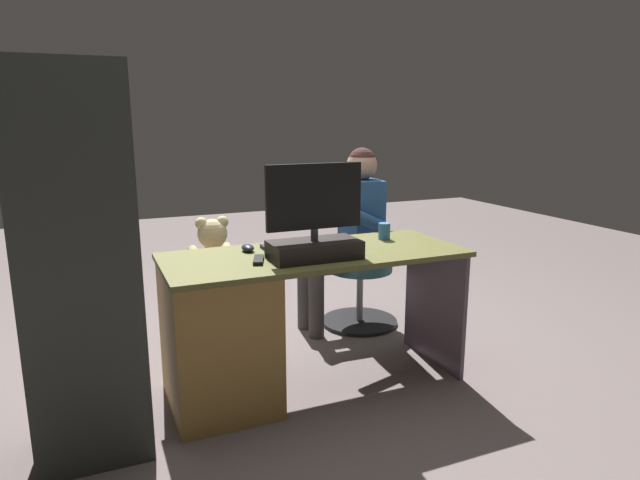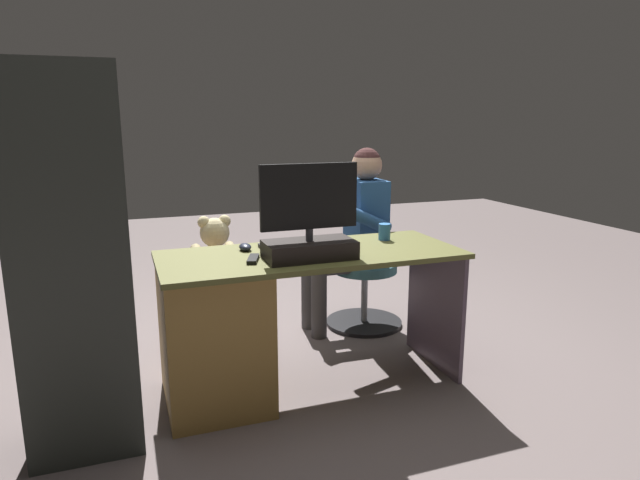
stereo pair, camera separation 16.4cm
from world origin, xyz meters
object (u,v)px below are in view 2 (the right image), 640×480
object	(u,v)px
monitor	(309,232)
office_chair_teddy	(218,311)
computer_mouse	(245,247)
visitor_chair	(364,288)
keyboard	(300,245)
teddy_bear	(215,250)
person	(355,225)
desk	(235,324)
tv_remote	(253,259)
cup	(384,232)

from	to	relation	value
monitor	office_chair_teddy	size ratio (longest dim) A/B	0.85
computer_mouse	visitor_chair	distance (m)	1.16
monitor	visitor_chair	xyz separation A→B (m)	(-0.66, -0.80, -0.59)
keyboard	teddy_bear	bearing A→B (deg)	-55.01
person	office_chair_teddy	bearing A→B (deg)	2.71
desk	tv_remote	xyz separation A→B (m)	(-0.08, 0.07, 0.34)
keyboard	computer_mouse	size ratio (longest dim) A/B	4.38
tv_remote	visitor_chair	size ratio (longest dim) A/B	0.29
monitor	visitor_chair	bearing A→B (deg)	-129.78
keyboard	tv_remote	size ratio (longest dim) A/B	2.80
computer_mouse	person	world-z (taller)	person
computer_mouse	cup	distance (m)	0.78
keyboard	cup	xyz separation A→B (m)	(-0.49, 0.00, 0.04)
desk	visitor_chair	xyz separation A→B (m)	(-1.01, -0.68, -0.13)
computer_mouse	cup	bearing A→B (deg)	178.41
office_chair_teddy	visitor_chair	xyz separation A→B (m)	(-0.99, -0.05, 0.02)
computer_mouse	cup	world-z (taller)	cup
tv_remote	person	size ratio (longest dim) A/B	0.13
cup	person	xyz separation A→B (m)	(-0.06, -0.55, -0.06)
computer_mouse	office_chair_teddy	xyz separation A→B (m)	(0.07, -0.49, -0.50)
cup	teddy_bear	world-z (taller)	teddy_bear
office_chair_teddy	person	world-z (taller)	person
tv_remote	cup	bearing A→B (deg)	-146.03
office_chair_teddy	teddy_bear	xyz separation A→B (m)	(0.00, -0.01, 0.37)
teddy_bear	visitor_chair	size ratio (longest dim) A/B	0.75
cup	teddy_bear	distance (m)	1.01
keyboard	person	distance (m)	0.78
computer_mouse	tv_remote	xyz separation A→B (m)	(0.01, 0.22, -0.01)
keyboard	office_chair_teddy	bearing A→B (deg)	-54.34
monitor	teddy_bear	bearing A→B (deg)	-66.69
cup	person	world-z (taller)	person
person	visitor_chair	bearing A→B (deg)	-177.29
desk	tv_remote	size ratio (longest dim) A/B	10.04
keyboard	cup	world-z (taller)	cup
person	keyboard	bearing A→B (deg)	44.86
person	teddy_bear	bearing A→B (deg)	1.92
keyboard	tv_remote	distance (m)	0.36
teddy_bear	person	size ratio (longest dim) A/B	0.32
monitor	tv_remote	size ratio (longest dim) A/B	3.17
teddy_bear	cup	bearing A→B (deg)	148.46
monitor	computer_mouse	size ratio (longest dim) A/B	4.95
cup	person	size ratio (longest dim) A/B	0.08
desk	teddy_bear	distance (m)	0.69
computer_mouse	person	size ratio (longest dim) A/B	0.08
desk	office_chair_teddy	size ratio (longest dim) A/B	2.71
tv_remote	visitor_chair	xyz separation A→B (m)	(-0.93, -0.75, -0.47)
keyboard	computer_mouse	world-z (taller)	computer_mouse
computer_mouse	office_chair_teddy	world-z (taller)	computer_mouse
desk	person	size ratio (longest dim) A/B	1.27
keyboard	tv_remote	world-z (taller)	keyboard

